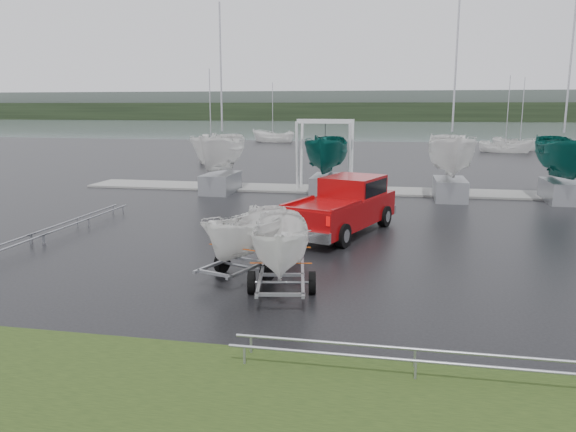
{
  "coord_description": "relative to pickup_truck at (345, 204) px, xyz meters",
  "views": [
    {
      "loc": [
        3.54,
        -19.42,
        4.86
      ],
      "look_at": [
        -0.03,
        -1.13,
        1.2
      ],
      "focal_mm": 35.0,
      "sensor_mm": 36.0,
      "label": 1
    }
  ],
  "objects": [
    {
      "name": "ground_plane",
      "position": [
        -1.58,
        -2.19,
        -1.1
      ],
      "size": [
        120.0,
        120.0,
        0.0
      ],
      "primitive_type": "plane",
      "color": "black",
      "rests_on": "ground"
    },
    {
      "name": "mast_rack_0",
      "position": [
        -10.58,
        -1.19,
        -0.75
      ],
      "size": [
        0.56,
        6.5,
        0.06
      ],
      "rotation": [
        0.0,
        0.0,
        1.57
      ],
      "color": "#979AA0",
      "rests_on": "ground"
    },
    {
      "name": "keelboat_3",
      "position": [
        10.3,
        9.11,
        2.6
      ],
      "size": [
        2.34,
        3.2,
        10.5
      ],
      "color": "#979AA0",
      "rests_on": "ground"
    },
    {
      "name": "trailer_hitched",
      "position": [
        -2.21,
        -6.32,
        1.22
      ],
      "size": [
        2.3,
        3.79,
        4.25
      ],
      "rotation": [
        0.0,
        0.0,
        -0.34
      ],
      "color": "#979AA0",
      "rests_on": "ground"
    },
    {
      "name": "pickup_truck",
      "position": [
        0.0,
        0.0,
        0.0
      ],
      "size": [
        4.12,
        6.69,
        2.11
      ],
      "rotation": [
        0.0,
        0.0,
        -0.34
      ],
      "color": "#8F0709",
      "rests_on": "ground"
    },
    {
      "name": "mast_rack_2",
      "position": [
        2.42,
        -11.69,
        -0.75
      ],
      "size": [
        7.0,
        0.56,
        0.06
      ],
      "color": "#979AA0",
      "rests_on": "ground"
    },
    {
      "name": "dock",
      "position": [
        -1.58,
        10.81,
        -1.05
      ],
      "size": [
        30.0,
        3.0,
        0.12
      ],
      "primitive_type": "cube",
      "color": "gray",
      "rests_on": "ground"
    },
    {
      "name": "trailer_parked",
      "position": [
        -0.94,
        -7.58,
        1.36
      ],
      "size": [
        1.87,
        3.75,
        4.5
      ],
      "rotation": [
        0.0,
        0.0,
        0.17
      ],
      "color": "#979AA0",
      "rests_on": "ground"
    },
    {
      "name": "keelboat_2",
      "position": [
        4.73,
        8.81,
        2.65
      ],
      "size": [
        2.37,
        3.2,
        10.53
      ],
      "color": "#979AA0",
      "rests_on": "ground"
    },
    {
      "name": "keelboat_0",
      "position": [
        -7.9,
        8.81,
        2.51
      ],
      "size": [
        2.28,
        3.2,
        10.45
      ],
      "color": "#979AA0",
      "rests_on": "ground"
    },
    {
      "name": "lake",
      "position": [
        -1.58,
        97.81,
        -1.11
      ],
      "size": [
        300.0,
        300.0,
        0.0
      ],
      "primitive_type": "plane",
      "color": "gray",
      "rests_on": "ground"
    },
    {
      "name": "grass_verge",
      "position": [
        -1.58,
        -13.19,
        -1.09
      ],
      "size": [
        40.0,
        40.0,
        0.0
      ],
      "primitive_type": "plane",
      "color": "#203113",
      "rests_on": "ground"
    },
    {
      "name": "boat_hoist",
      "position": [
        -2.19,
        10.81,
        1.57
      ],
      "size": [
        3.3,
        2.18,
        4.12
      ],
      "color": "silver",
      "rests_on": "ground"
    },
    {
      "name": "moored_boat_3",
      "position": [
        15.42,
        45.72,
        -1.09
      ],
      "size": [
        3.4,
        3.38,
        11.22
      ],
      "rotation": [
        0.0,
        0.0,
        0.99
      ],
      "color": "white",
      "rests_on": "ground"
    },
    {
      "name": "keelboat_1",
      "position": [
        -1.81,
        9.01,
        2.36
      ],
      "size": [
        2.2,
        3.2,
        6.94
      ],
      "color": "#979AA0",
      "rests_on": "ground"
    },
    {
      "name": "far_hill",
      "position": [
        -1.58,
        175.81,
        3.9
      ],
      "size": [
        300.0,
        6.0,
        10.0
      ],
      "primitive_type": "cube",
      "color": "#4C5651",
      "rests_on": "ground"
    },
    {
      "name": "moored_boat_0",
      "position": [
        -14.08,
        25.43,
        -1.09
      ],
      "size": [
        2.97,
        3.02,
        11.13
      ],
      "rotation": [
        0.0,
        0.0,
        3.45
      ],
      "color": "white",
      "rests_on": "ground"
    },
    {
      "name": "treeline",
      "position": [
        -1.58,
        167.81,
        1.9
      ],
      "size": [
        300.0,
        8.0,
        6.0
      ],
      "primitive_type": "cube",
      "color": "black",
      "rests_on": "ground"
    },
    {
      "name": "moored_boat_2",
      "position": [
        13.17,
        41.68,
        -1.09
      ],
      "size": [
        2.71,
        2.67,
        10.8
      ],
      "rotation": [
        0.0,
        0.0,
        1.26
      ],
      "color": "white",
      "rests_on": "ground"
    },
    {
      "name": "moored_boat_1",
      "position": [
        -15.0,
        54.22,
        -1.09
      ],
      "size": [
        3.45,
        3.42,
        11.44
      ],
      "rotation": [
        0.0,
        0.0,
        4.32
      ],
      "color": "white",
      "rests_on": "ground"
    }
  ]
}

